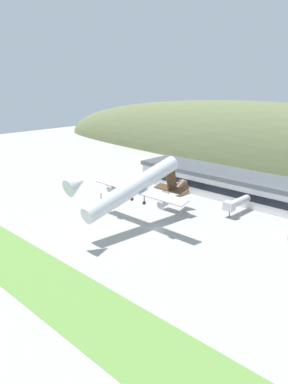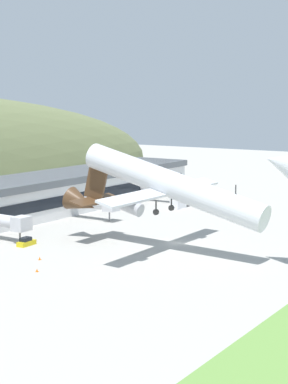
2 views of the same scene
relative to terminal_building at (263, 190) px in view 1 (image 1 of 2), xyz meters
The scene contains 12 objects.
ground_plane 46.59m from the terminal_building, 104.96° to the right, with size 449.58×449.58×0.00m, color #ADAAA3.
grass_strip_foreground 86.21m from the terminal_building, 97.98° to the right, with size 404.62×16.27×0.08m, color #669342.
hill_backdrop 75.45m from the terminal_building, 116.42° to the left, with size 346.49×52.33×64.83m, color #667047.
terminal_building is the anchor object (origin of this frame).
jetway_0 33.13m from the terminal_building, 152.63° to the right, with size 3.38×12.07×5.43m.
jetway_1 16.09m from the terminal_building, 95.40° to the right, with size 3.38×13.44×5.43m.
cargo_airplane 50.73m from the terminal_building, 112.17° to the right, with size 37.25×49.46×16.69m.
service_car_0 47.71m from the terminal_building, 157.57° to the right, with size 4.44×1.84×1.65m.
service_car_2 37.22m from the terminal_building, 145.15° to the right, with size 4.15×2.06×1.68m.
fuel_truck 61.82m from the terminal_building, 158.12° to the right, with size 7.40×2.47×2.97m.
traffic_cone_0 56.67m from the terminal_building, 140.21° to the right, with size 0.52×0.52×0.58m.
traffic_cone_1 48.68m from the terminal_building, 140.18° to the right, with size 0.52×0.52×0.58m.
Camera 1 is at (71.49, -79.26, 45.07)m, focal length 35.00 mm.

